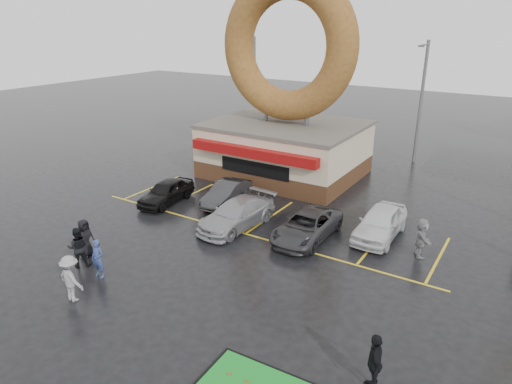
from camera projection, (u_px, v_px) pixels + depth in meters
The scene contains 16 objects.
ground at pixel (204, 262), 20.81m from camera, with size 120.00×120.00×0.00m, color black.
donut_shop at pixel (286, 112), 30.97m from camera, with size 10.20×8.70×13.50m.
streetlight_left at pixel (254, 87), 39.84m from camera, with size 0.40×2.21×9.00m.
streetlight_mid at pixel (421, 100), 33.64m from camera, with size 0.40×2.21×9.00m.
car_black at pixel (166, 192), 27.24m from camera, with size 1.64×4.09×1.39m, color black.
car_dgrey at pixel (227, 193), 27.10m from camera, with size 1.42×4.06×1.34m, color #29292B.
car_silver at pixel (237, 214), 24.07m from camera, with size 2.03×5.00×1.45m, color #9B9BA0.
car_grey at pixel (307, 226), 22.79m from camera, with size 2.22×4.82×1.34m, color #323235.
car_white at pixel (380, 223), 22.92m from camera, with size 1.84×4.58×1.56m, color silver.
person_blue at pixel (98, 259), 19.30m from camera, with size 0.63×0.41×1.72m, color navy.
person_blackjkt at pixel (78, 247), 20.11m from camera, with size 0.91×0.71×1.88m, color black.
person_hoodie at pixel (71, 279), 17.65m from camera, with size 1.24×0.71×1.92m, color gray.
person_bystander at pixel (85, 238), 21.03m from camera, with size 0.89×0.58×1.82m, color black.
person_cameraman at pixel (374, 362), 13.33m from camera, with size 1.13×0.47×1.93m, color black.
person_walker_near at pixel (421, 238), 21.00m from camera, with size 1.74×0.56×1.88m, color gray.
dumpster at pixel (234, 155), 34.74m from camera, with size 1.80×1.20×1.30m, color #163B18.
Camera 1 is at (11.79, -14.22, 10.37)m, focal length 32.00 mm.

